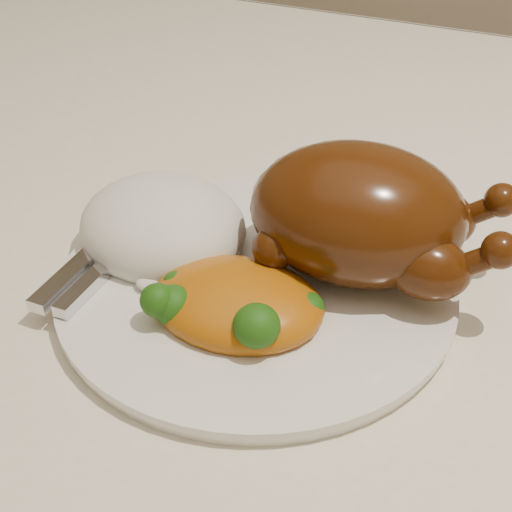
% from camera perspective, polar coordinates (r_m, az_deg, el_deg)
% --- Properties ---
extents(dining_table, '(1.60, 0.90, 0.76)m').
position_cam_1_polar(dining_table, '(0.66, 9.78, -5.00)').
color(dining_table, brown).
rests_on(dining_table, floor).
extents(tablecloth, '(1.73, 1.03, 0.18)m').
position_cam_1_polar(tablecloth, '(0.62, 10.46, 0.14)').
color(tablecloth, white).
rests_on(tablecloth, dining_table).
extents(dinner_plate, '(0.31, 0.31, 0.01)m').
position_cam_1_polar(dinner_plate, '(0.51, 0.00, -2.34)').
color(dinner_plate, white).
rests_on(dinner_plate, tablecloth).
extents(roast_chicken, '(0.19, 0.14, 0.10)m').
position_cam_1_polar(roast_chicken, '(0.50, 8.57, 3.29)').
color(roast_chicken, '#4A2307').
rests_on(roast_chicken, dinner_plate).
extents(rice_mound, '(0.15, 0.14, 0.07)m').
position_cam_1_polar(rice_mound, '(0.55, -7.46, 2.29)').
color(rice_mound, white).
rests_on(rice_mound, dinner_plate).
extents(mac_and_cheese, '(0.13, 0.10, 0.05)m').
position_cam_1_polar(mac_and_cheese, '(0.47, -1.38, -3.87)').
color(mac_and_cheese, '#B2670B').
rests_on(mac_and_cheese, dinner_plate).
extents(cutlery, '(0.03, 0.16, 0.01)m').
position_cam_1_polar(cutlery, '(0.53, -12.68, -0.62)').
color(cutlery, silver).
rests_on(cutlery, dinner_plate).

